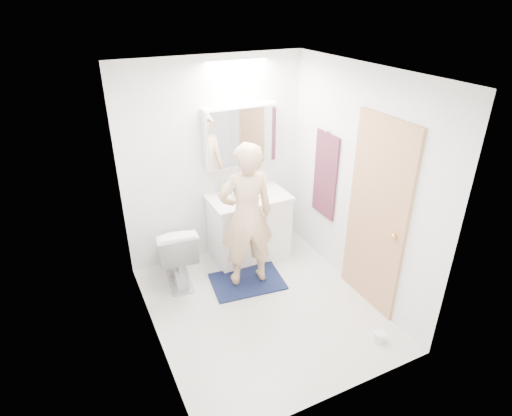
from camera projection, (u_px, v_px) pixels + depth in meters
floor at (262, 307)px, 4.47m from camera, size 2.50×2.50×0.00m
ceiling at (264, 72)px, 3.38m from camera, size 2.50×2.50×0.00m
wall_back at (215, 162)px, 4.92m from camera, size 2.50×0.00×2.50m
wall_front at (344, 279)px, 2.93m from camera, size 2.50×0.00×2.50m
wall_left at (145, 232)px, 3.50m from camera, size 0.00×2.50×2.50m
wall_right at (358, 185)px, 4.35m from camera, size 0.00×2.50×2.50m
vanity_cabinet at (249, 228)px, 5.18m from camera, size 0.90×0.55×0.78m
countertop at (249, 198)px, 5.00m from camera, size 0.95×0.58×0.04m
sink_basin at (248, 194)px, 5.01m from camera, size 0.36×0.36×0.03m
faucet at (241, 183)px, 5.13m from camera, size 0.02×0.02×0.16m
medicine_cabinet at (240, 136)px, 4.84m from camera, size 0.88×0.14×0.70m
mirror_panel at (243, 138)px, 4.78m from camera, size 0.84×0.01×0.66m
toilet at (175, 252)px, 4.72m from camera, size 0.51×0.79×0.77m
bath_rug at (247, 281)px, 4.84m from camera, size 0.86×0.64×0.02m
person at (247, 216)px, 4.45m from camera, size 0.64×0.46×1.63m
door at (376, 217)px, 4.16m from camera, size 0.04×0.80×2.00m
door_knob at (394, 236)px, 3.92m from camera, size 0.06×0.06×0.06m
towel at (325, 175)px, 4.83m from camera, size 0.02×0.42×1.00m
towel_hook at (328, 131)px, 4.59m from camera, size 0.07×0.02×0.02m
soap_bottle_a at (223, 187)px, 4.96m from camera, size 0.08×0.08×0.21m
soap_bottle_b at (229, 187)px, 5.03m from camera, size 0.10×0.10×0.16m
toothbrush_cup at (257, 185)px, 5.17m from camera, size 0.11×0.11×0.09m
toilet_paper_roll at (379, 337)px, 4.02m from camera, size 0.11×0.11×0.10m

